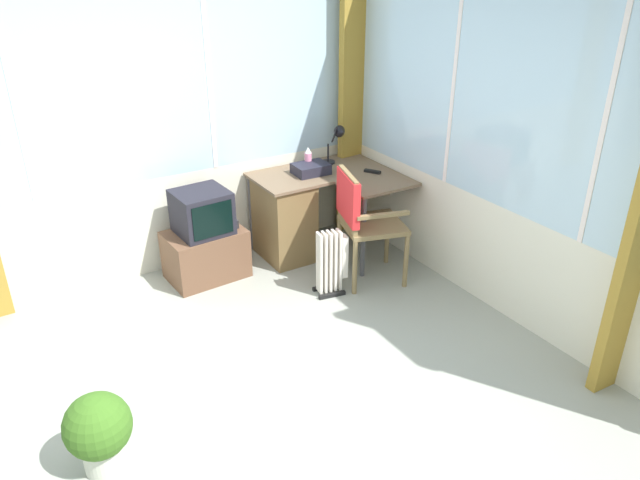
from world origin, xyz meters
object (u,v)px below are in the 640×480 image
space_heater (332,262)px  potted_plant (99,430)px  wooden_armchair (359,212)px  tv_remote (372,171)px  desk_lamp (338,139)px  tv_on_stand (205,240)px  spray_bottle (308,159)px  paper_tray (311,169)px  desk (290,214)px

space_heater → potted_plant: (-2.05, -0.91, -0.01)m
wooden_armchair → tv_remote: bearing=44.2°
tv_remote → potted_plant: size_ratio=0.31×
desk_lamp → tv_on_stand: 1.52m
spray_bottle → potted_plant: spray_bottle is taller
spray_bottle → tv_on_stand: size_ratio=0.28×
desk_lamp → paper_tray: 0.42m
wooden_armchair → spray_bottle: bearing=91.6°
tv_remote → wooden_armchair: bearing=-167.1°
wooden_armchair → space_heater: bearing=-166.5°
spray_bottle → potted_plant: 2.98m
wooden_armchair → tv_on_stand: (-1.07, 0.71, -0.27)m
tv_remote → space_heater: size_ratio=0.27×
paper_tray → space_heater: size_ratio=0.55×
desk → desk_lamp: 0.82m
paper_tray → wooden_armchair: bearing=-85.9°
desk_lamp → paper_tray: desk_lamp is taller
wooden_armchair → space_heater: size_ratio=1.75×
paper_tray → wooden_armchair: 0.70m
desk → tv_on_stand: 0.81m
paper_tray → desk: bearing=177.9°
desk_lamp → space_heater: bearing=-125.1°
spray_bottle → space_heater: spray_bottle is taller
tv_on_stand → tv_remote: bearing=-11.0°
spray_bottle → potted_plant: (-2.33, -1.76, -0.59)m
desk → space_heater: 0.77m
spray_bottle → paper_tray: size_ratio=0.72×
desk → potted_plant: (-2.09, -1.67, -0.14)m
desk → desk_lamp: (0.57, 0.10, 0.58)m
desk → tv_remote: size_ratio=7.92×
desk_lamp → tv_remote: desk_lamp is taller
desk → paper_tray: bearing=-2.1°
tv_on_stand → desk_lamp: bearing=3.4°
tv_on_stand → space_heater: (0.77, -0.78, -0.07)m
desk_lamp → tv_remote: size_ratio=2.40×
tv_remote → space_heater: 1.00m
paper_tray → potted_plant: (-2.30, -1.67, -0.53)m
tv_remote → tv_on_stand: size_ratio=0.19×
desk_lamp → space_heater: size_ratio=0.65×
potted_plant → spray_bottle: bearing=37.0°
desk_lamp → tv_on_stand: bearing=-176.6°
tv_remote → potted_plant: (-2.78, -1.40, -0.49)m
wooden_armchair → paper_tray: bearing=94.1°
desk_lamp → wooden_armchair: (-0.31, -0.79, -0.36)m
paper_tray → tv_on_stand: paper_tray is taller
tv_remote → spray_bottle: 0.58m
tv_on_stand → potted_plant: size_ratio=1.64×
tv_on_stand → space_heater: bearing=-45.4°
desk → paper_tray: (0.21, -0.01, 0.39)m
desk_lamp → desk: bearing=-169.8°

